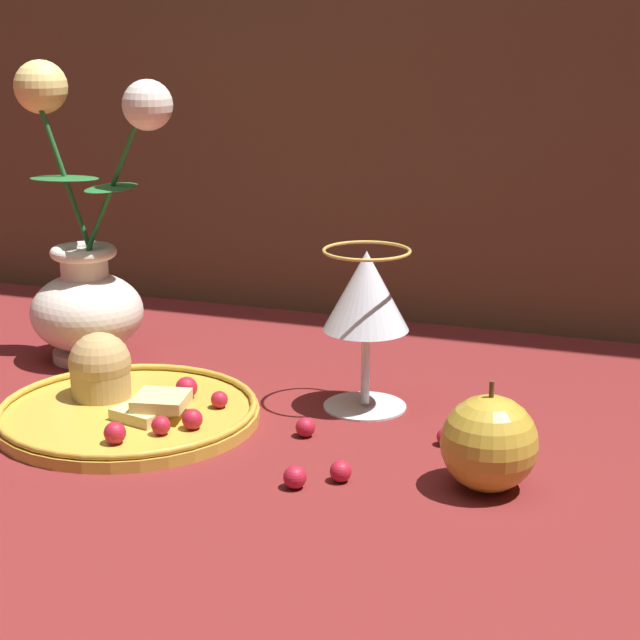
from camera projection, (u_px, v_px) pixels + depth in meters
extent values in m
plane|color=maroon|center=(226.00, 414.00, 0.94)|extent=(2.40, 2.40, 0.00)
cylinder|color=silver|center=(90.00, 354.00, 1.09)|extent=(0.07, 0.07, 0.01)
ellipsoid|color=silver|center=(87.00, 312.00, 1.08)|extent=(0.11, 0.11, 0.08)
cylinder|color=silver|center=(84.00, 269.00, 1.07)|extent=(0.05, 0.05, 0.03)
torus|color=silver|center=(83.00, 252.00, 1.06)|extent=(0.07, 0.07, 0.01)
cylinder|color=#23662D|center=(62.00, 170.00, 1.05)|extent=(0.05, 0.02, 0.16)
ellipsoid|color=#23662D|center=(64.00, 178.00, 1.05)|extent=(0.08, 0.05, 0.00)
sphere|color=#EFD67A|center=(41.00, 87.00, 1.04)|extent=(0.05, 0.05, 0.05)
cylinder|color=#23662D|center=(115.00, 181.00, 1.03)|extent=(0.08, 0.01, 0.15)
ellipsoid|color=#23662D|center=(111.00, 188.00, 1.04)|extent=(0.05, 0.07, 0.00)
sphere|color=silver|center=(148.00, 105.00, 1.01)|extent=(0.05, 0.05, 0.05)
cylinder|color=gold|center=(129.00, 415.00, 0.92)|extent=(0.23, 0.23, 0.01)
torus|color=gold|center=(128.00, 407.00, 0.92)|extent=(0.22, 0.22, 0.01)
cylinder|color=tan|center=(101.00, 380.00, 0.95)|extent=(0.05, 0.05, 0.03)
sphere|color=tan|center=(100.00, 363.00, 0.95)|extent=(0.06, 0.06, 0.06)
cube|color=#DBBC7A|center=(145.00, 412.00, 0.90)|extent=(0.05, 0.05, 0.01)
cube|color=#DBBC7A|center=(161.00, 401.00, 0.90)|extent=(0.05, 0.05, 0.01)
sphere|color=#AD192D|center=(115.00, 433.00, 0.85)|extent=(0.02, 0.02, 0.02)
sphere|color=#AD192D|center=(161.00, 425.00, 0.87)|extent=(0.02, 0.02, 0.02)
sphere|color=#AD192D|center=(189.00, 419.00, 0.88)|extent=(0.02, 0.02, 0.02)
sphere|color=#AD192D|center=(215.00, 399.00, 0.93)|extent=(0.02, 0.02, 0.02)
sphere|color=#AD192D|center=(187.00, 388.00, 0.95)|extent=(0.02, 0.02, 0.02)
cylinder|color=silver|center=(365.00, 405.00, 0.96)|extent=(0.07, 0.07, 0.00)
cylinder|color=silver|center=(365.00, 367.00, 0.95)|extent=(0.01, 0.01, 0.07)
cone|color=silver|center=(366.00, 290.00, 0.93)|extent=(0.08, 0.08, 0.07)
cone|color=#E5CC66|center=(366.00, 302.00, 0.93)|extent=(0.07, 0.07, 0.05)
torus|color=gold|center=(367.00, 251.00, 0.92)|extent=(0.08, 0.08, 0.00)
sphere|color=#B2932D|center=(489.00, 443.00, 0.78)|extent=(0.07, 0.07, 0.07)
cylinder|color=#4C3319|center=(492.00, 389.00, 0.77)|extent=(0.00, 0.00, 0.01)
sphere|color=#AD192D|center=(445.00, 437.00, 0.87)|extent=(0.01, 0.01, 0.01)
sphere|color=#AD192D|center=(305.00, 427.00, 0.89)|extent=(0.02, 0.02, 0.02)
sphere|color=#AD192D|center=(341.00, 471.00, 0.80)|extent=(0.02, 0.02, 0.02)
sphere|color=#AD192D|center=(493.00, 411.00, 0.92)|extent=(0.02, 0.02, 0.02)
sphere|color=#AD192D|center=(295.00, 477.00, 0.79)|extent=(0.02, 0.02, 0.02)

